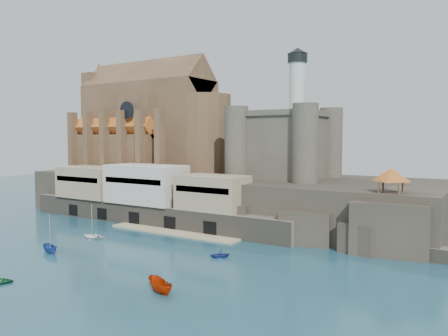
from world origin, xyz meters
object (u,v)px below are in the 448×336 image
at_px(church, 152,127).
at_px(boat_2, 50,252).
at_px(castle_keep, 285,141).
at_px(pavilion, 391,176).

xyz_separation_m(church, boat_2, (18.12, -46.41, -22.13)).
relative_size(castle_keep, boat_2, 6.61).
xyz_separation_m(church, castle_keep, (40.21, -0.78, -3.81)).
distance_m(pavilion, boat_2, 58.32).
height_order(pavilion, boat_2, pavilion).
height_order(church, castle_keep, church).
bearing_deg(pavilion, boat_2, -147.53).
distance_m(church, castle_keep, 40.39).
bearing_deg(castle_keep, boat_2, -115.83).
xyz_separation_m(church, pavilion, (66.13, -15.85, -9.40)).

